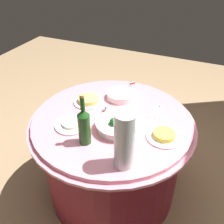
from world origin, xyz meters
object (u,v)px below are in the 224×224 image
broccoli_bowl (118,125)px  wine_bottle (84,125)px  plate_stack (120,95)px  food_plate_rice (71,124)px  food_plate_noodles (88,100)px  label_placard_front (132,85)px  serving_tongs (156,111)px  label_placard_mid (106,108)px  food_plate_fried_egg (164,136)px  decorative_fruit_vase (124,143)px

broccoli_bowl → wine_bottle: wine_bottle is taller
broccoli_bowl → plate_stack: (-0.37, -0.13, -0.02)m
wine_bottle → food_plate_rice: bearing=-123.1°
food_plate_noodles → label_placard_front: bearing=146.0°
food_plate_noodles → label_placard_front: 0.41m
wine_bottle → serving_tongs: bearing=147.6°
wine_bottle → label_placard_mid: bearing=-176.8°
plate_stack → serving_tongs: bearing=78.2°
food_plate_rice → food_plate_fried_egg: bearing=101.8°
plate_stack → wine_bottle: 0.56m
serving_tongs → label_placard_front: 0.37m
food_plate_noodles → label_placard_mid: size_ratio=4.00×
wine_bottle → food_plate_noodles: (-0.40, -0.19, -0.11)m
plate_stack → serving_tongs: 0.31m
decorative_fruit_vase → serving_tongs: (-0.57, 0.03, -0.15)m
food_plate_rice → label_placard_mid: bearing=149.2°
broccoli_bowl → serving_tongs: broccoli_bowl is taller
serving_tongs → food_plate_fried_egg: 0.29m
label_placard_mid → food_plate_rice: bearing=-30.8°
serving_tongs → food_plate_rice: food_plate_rice is taller
plate_stack → food_plate_fried_egg: (0.32, 0.42, -0.01)m
food_plate_rice → wine_bottle: bearing=56.9°
plate_stack → food_plate_rice: (0.45, -0.17, -0.01)m
decorative_fruit_vase → serving_tongs: bearing=176.9°
plate_stack → label_placard_mid: 0.21m
food_plate_fried_egg → food_plate_rice: bearing=-78.2°
food_plate_fried_egg → label_placard_mid: (-0.12, -0.45, 0.01)m
label_placard_mid → broccoli_bowl: bearing=44.5°
plate_stack → food_plate_rice: size_ratio=0.95×
wine_bottle → label_placard_mid: (-0.35, -0.02, -0.10)m
food_plate_fried_egg → food_plate_noodles: bearing=-105.3°
wine_bottle → label_placard_mid: wine_bottle is taller
decorative_fruit_vase → food_plate_rice: 0.50m
broccoli_bowl → food_plate_rice: bearing=-74.9°
wine_bottle → decorative_fruit_vase: decorative_fruit_vase is taller
wine_bottle → serving_tongs: wine_bottle is taller
broccoli_bowl → label_placard_front: bearing=-169.6°
wine_bottle → food_plate_rice: 0.23m
food_plate_rice → broccoli_bowl: bearing=105.1°
food_plate_rice → food_plate_noodles: 0.30m
decorative_fruit_vase → label_placard_front: decorative_fruit_vase is taller
broccoli_bowl → plate_stack: size_ratio=1.33×
plate_stack → label_placard_front: size_ratio=3.82×
food_plate_rice → food_plate_noodles: (-0.29, -0.03, 0.01)m
wine_bottle → food_plate_noodles: size_ratio=1.53×
decorative_fruit_vase → food_plate_rice: (-0.18, -0.44, -0.14)m
broccoli_bowl → food_plate_rice: (0.08, -0.30, -0.03)m
decorative_fruit_vase → food_plate_fried_egg: (-0.31, 0.15, -0.14)m
food_plate_fried_egg → label_placard_front: (-0.51, -0.39, 0.01)m
food_plate_noodles → label_placard_front: label_placard_front is taller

